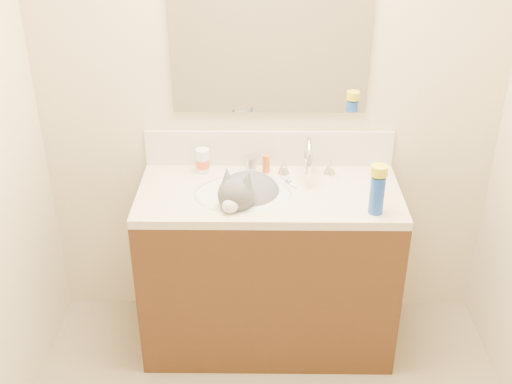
{
  "coord_description": "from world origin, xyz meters",
  "views": [
    {
      "loc": [
        -0.03,
        -1.59,
        2.26
      ],
      "look_at": [
        -0.06,
        0.92,
        0.88
      ],
      "focal_mm": 45.0,
      "sensor_mm": 36.0,
      "label": 1
    }
  ],
  "objects_px": {
    "vanity_cabinet": "(268,271)",
    "spray_can": "(377,195)",
    "amber_bottle": "(266,164)",
    "basin": "(243,207)",
    "pill_bottle": "(203,161)",
    "faucet": "(308,161)",
    "cat": "(247,198)",
    "silver_jar": "(251,163)"
  },
  "relations": [
    {
      "from": "vanity_cabinet",
      "to": "spray_can",
      "type": "height_order",
      "value": "spray_can"
    },
    {
      "from": "vanity_cabinet",
      "to": "amber_bottle",
      "type": "xyz_separation_m",
      "value": [
        -0.01,
        0.19,
        0.49
      ]
    },
    {
      "from": "basin",
      "to": "amber_bottle",
      "type": "relative_size",
      "value": 5.05
    },
    {
      "from": "pill_bottle",
      "to": "amber_bottle",
      "type": "xyz_separation_m",
      "value": [
        0.3,
        0.0,
        -0.01
      ]
    },
    {
      "from": "faucet",
      "to": "cat",
      "type": "relative_size",
      "value": 0.61
    },
    {
      "from": "vanity_cabinet",
      "to": "basin",
      "type": "xyz_separation_m",
      "value": [
        -0.12,
        -0.03,
        0.38
      ]
    },
    {
      "from": "spray_can",
      "to": "vanity_cabinet",
      "type": "bearing_deg",
      "value": 157.32
    },
    {
      "from": "basin",
      "to": "silver_jar",
      "type": "relative_size",
      "value": 7.31
    },
    {
      "from": "cat",
      "to": "spray_can",
      "type": "xyz_separation_m",
      "value": [
        0.56,
        -0.17,
        0.11
      ]
    },
    {
      "from": "basin",
      "to": "faucet",
      "type": "height_order",
      "value": "faucet"
    },
    {
      "from": "basin",
      "to": "cat",
      "type": "relative_size",
      "value": 0.98
    },
    {
      "from": "pill_bottle",
      "to": "spray_can",
      "type": "xyz_separation_m",
      "value": [
        0.77,
        -0.37,
        0.03
      ]
    },
    {
      "from": "vanity_cabinet",
      "to": "spray_can",
      "type": "relative_size",
      "value": 6.98
    },
    {
      "from": "basin",
      "to": "spray_can",
      "type": "relative_size",
      "value": 2.62
    },
    {
      "from": "vanity_cabinet",
      "to": "spray_can",
      "type": "distance_m",
      "value": 0.73
    },
    {
      "from": "vanity_cabinet",
      "to": "cat",
      "type": "relative_size",
      "value": 2.61
    },
    {
      "from": "vanity_cabinet",
      "to": "spray_can",
      "type": "bearing_deg",
      "value": -22.68
    },
    {
      "from": "spray_can",
      "to": "silver_jar",
      "type": "bearing_deg",
      "value": 143.0
    },
    {
      "from": "basin",
      "to": "cat",
      "type": "bearing_deg",
      "value": 22.76
    },
    {
      "from": "vanity_cabinet",
      "to": "faucet",
      "type": "bearing_deg",
      "value": 37.29
    },
    {
      "from": "cat",
      "to": "pill_bottle",
      "type": "relative_size",
      "value": 3.87
    },
    {
      "from": "cat",
      "to": "silver_jar",
      "type": "bearing_deg",
      "value": 106.51
    },
    {
      "from": "vanity_cabinet",
      "to": "faucet",
      "type": "distance_m",
      "value": 0.58
    },
    {
      "from": "cat",
      "to": "pill_bottle",
      "type": "xyz_separation_m",
      "value": [
        -0.21,
        0.21,
        0.08
      ]
    },
    {
      "from": "faucet",
      "to": "pill_bottle",
      "type": "bearing_deg",
      "value": 174.52
    },
    {
      "from": "silver_jar",
      "to": "faucet",
      "type": "bearing_deg",
      "value": -16.95
    },
    {
      "from": "basin",
      "to": "silver_jar",
      "type": "height_order",
      "value": "silver_jar"
    },
    {
      "from": "amber_bottle",
      "to": "spray_can",
      "type": "relative_size",
      "value": 0.52
    },
    {
      "from": "basin",
      "to": "spray_can",
      "type": "distance_m",
      "value": 0.61
    },
    {
      "from": "spray_can",
      "to": "basin",
      "type": "bearing_deg",
      "value": 164.46
    },
    {
      "from": "pill_bottle",
      "to": "basin",
      "type": "bearing_deg",
      "value": -47.47
    },
    {
      "from": "pill_bottle",
      "to": "cat",
      "type": "bearing_deg",
      "value": -44.01
    },
    {
      "from": "faucet",
      "to": "spray_can",
      "type": "bearing_deg",
      "value": -50.08
    },
    {
      "from": "silver_jar",
      "to": "amber_bottle",
      "type": "bearing_deg",
      "value": -23.82
    },
    {
      "from": "cat",
      "to": "pill_bottle",
      "type": "distance_m",
      "value": 0.31
    },
    {
      "from": "pill_bottle",
      "to": "amber_bottle",
      "type": "distance_m",
      "value": 0.3
    },
    {
      "from": "basin",
      "to": "spray_can",
      "type": "bearing_deg",
      "value": -15.54
    },
    {
      "from": "faucet",
      "to": "amber_bottle",
      "type": "relative_size",
      "value": 3.14
    },
    {
      "from": "faucet",
      "to": "silver_jar",
      "type": "relative_size",
      "value": 4.55
    },
    {
      "from": "silver_jar",
      "to": "vanity_cabinet",
      "type": "bearing_deg",
      "value": -67.97
    },
    {
      "from": "basin",
      "to": "spray_can",
      "type": "height_order",
      "value": "spray_can"
    },
    {
      "from": "cat",
      "to": "amber_bottle",
      "type": "xyz_separation_m",
      "value": [
        0.09,
        0.21,
        0.07
      ]
    }
  ]
}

